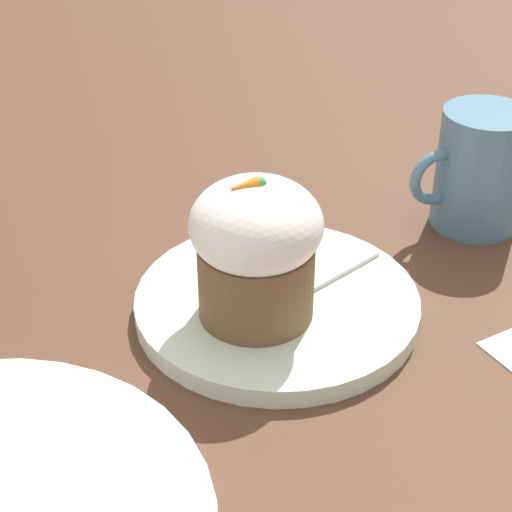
% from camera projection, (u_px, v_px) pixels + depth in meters
% --- Properties ---
extents(ground_plane, '(4.00, 4.00, 0.00)m').
position_uv_depth(ground_plane, '(277.00, 312.00, 0.65)').
color(ground_plane, '#513323').
extents(dessert_plate, '(0.21, 0.21, 0.01)m').
position_uv_depth(dessert_plate, '(277.00, 304.00, 0.64)').
color(dessert_plate, silver).
rests_on(dessert_plate, ground_plane).
extents(carrot_cake, '(0.09, 0.09, 0.11)m').
position_uv_depth(carrot_cake, '(256.00, 248.00, 0.59)').
color(carrot_cake, brown).
rests_on(carrot_cake, dessert_plate).
extents(spoon, '(0.13, 0.07, 0.01)m').
position_uv_depth(spoon, '(294.00, 295.00, 0.63)').
color(spoon, silver).
rests_on(spoon, dessert_plate).
extents(coffee_cup, '(0.11, 0.08, 0.11)m').
position_uv_depth(coffee_cup, '(479.00, 170.00, 0.73)').
color(coffee_cup, teal).
rests_on(coffee_cup, ground_plane).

